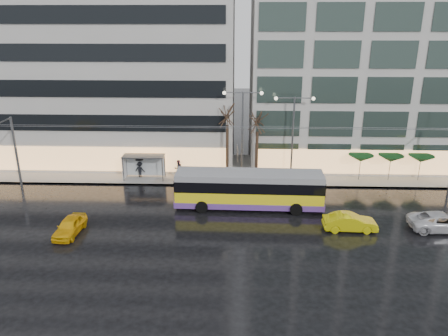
{
  "coord_description": "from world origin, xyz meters",
  "views": [
    {
      "loc": [
        1.6,
        -31.29,
        16.17
      ],
      "look_at": [
        0.37,
        5.0,
        3.35
      ],
      "focal_mm": 35.0,
      "sensor_mm": 36.0,
      "label": 1
    }
  ],
  "objects_px": {
    "trolleybus": "(249,191)",
    "taxi_a": "(70,226)",
    "bus_shelter": "(140,161)",
    "street_lamp_near": "(242,123)"
  },
  "relations": [
    {
      "from": "trolleybus",
      "to": "taxi_a",
      "type": "bearing_deg",
      "value": -158.74
    },
    {
      "from": "trolleybus",
      "to": "taxi_a",
      "type": "relative_size",
      "value": 3.3
    },
    {
      "from": "bus_shelter",
      "to": "street_lamp_near",
      "type": "height_order",
      "value": "street_lamp_near"
    },
    {
      "from": "trolleybus",
      "to": "bus_shelter",
      "type": "distance_m",
      "value": 12.81
    },
    {
      "from": "bus_shelter",
      "to": "trolleybus",
      "type": "bearing_deg",
      "value": -31.07
    },
    {
      "from": "trolleybus",
      "to": "street_lamp_near",
      "type": "xyz_separation_m",
      "value": [
        -0.59,
        6.72,
        4.38
      ]
    },
    {
      "from": "bus_shelter",
      "to": "street_lamp_near",
      "type": "bearing_deg",
      "value": 0.63
    },
    {
      "from": "taxi_a",
      "to": "street_lamp_near",
      "type": "bearing_deg",
      "value": 45.73
    },
    {
      "from": "trolleybus",
      "to": "bus_shelter",
      "type": "bearing_deg",
      "value": 148.93
    },
    {
      "from": "taxi_a",
      "to": "bus_shelter",
      "type": "bearing_deg",
      "value": 79.48
    }
  ]
}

